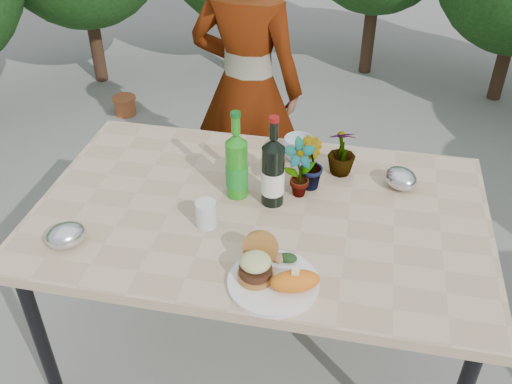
% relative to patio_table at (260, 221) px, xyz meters
% --- Properties ---
extents(ground, '(80.00, 80.00, 0.00)m').
position_rel_patio_table_xyz_m(ground, '(0.00, 0.00, -0.69)').
color(ground, slate).
rests_on(ground, ground).
extents(patio_table, '(1.60, 1.00, 0.75)m').
position_rel_patio_table_xyz_m(patio_table, '(0.00, 0.00, 0.00)').
color(patio_table, tan).
rests_on(patio_table, ground).
extents(dinner_plate, '(0.28, 0.28, 0.01)m').
position_rel_patio_table_xyz_m(dinner_plate, '(0.11, -0.36, 0.06)').
color(dinner_plate, white).
rests_on(dinner_plate, patio_table).
extents(burger_stack, '(0.11, 0.16, 0.11)m').
position_rel_patio_table_xyz_m(burger_stack, '(0.06, -0.34, 0.12)').
color(burger_stack, '#B7722D').
rests_on(burger_stack, dinner_plate).
extents(sweet_potato, '(0.17, 0.12, 0.06)m').
position_rel_patio_table_xyz_m(sweet_potato, '(0.18, -0.38, 0.10)').
color(sweet_potato, orange).
rests_on(sweet_potato, dinner_plate).
extents(grilled_veg, '(0.08, 0.05, 0.03)m').
position_rel_patio_table_xyz_m(grilled_veg, '(0.13, -0.27, 0.09)').
color(grilled_veg, olive).
rests_on(grilled_veg, dinner_plate).
extents(wine_bottle, '(0.08, 0.08, 0.35)m').
position_rel_patio_table_xyz_m(wine_bottle, '(0.03, 0.05, 0.19)').
color(wine_bottle, black).
rests_on(wine_bottle, patio_table).
extents(sparkling_water, '(0.08, 0.08, 0.34)m').
position_rel_patio_table_xyz_m(sparkling_water, '(-0.10, 0.07, 0.18)').
color(sparkling_water, '#218A19').
rests_on(sparkling_water, patio_table).
extents(plastic_cup, '(0.07, 0.07, 0.09)m').
position_rel_patio_table_xyz_m(plastic_cup, '(-0.16, -0.13, 0.10)').
color(plastic_cup, silver).
rests_on(plastic_cup, patio_table).
extents(seedling_left, '(0.14, 0.13, 0.23)m').
position_rel_patio_table_xyz_m(seedling_left, '(0.12, 0.11, 0.17)').
color(seedling_left, '#1D531C').
rests_on(seedling_left, patio_table).
extents(seedling_mid, '(0.14, 0.14, 0.20)m').
position_rel_patio_table_xyz_m(seedling_mid, '(0.15, 0.18, 0.16)').
color(seedling_mid, '#24501B').
rests_on(seedling_mid, patio_table).
extents(seedling_right, '(0.13, 0.13, 0.19)m').
position_rel_patio_table_xyz_m(seedling_right, '(0.26, 0.29, 0.15)').
color(seedling_right, '#2C6021').
rests_on(seedling_right, patio_table).
extents(blue_bowl, '(0.16, 0.16, 0.10)m').
position_rel_patio_table_xyz_m(blue_bowl, '(0.08, 0.35, 0.11)').
color(blue_bowl, silver).
rests_on(blue_bowl, patio_table).
extents(foil_packet_left, '(0.17, 0.17, 0.08)m').
position_rel_patio_table_xyz_m(foil_packet_left, '(-0.58, -0.32, 0.10)').
color(foil_packet_left, silver).
rests_on(foil_packet_left, patio_table).
extents(foil_packet_right, '(0.17, 0.17, 0.08)m').
position_rel_patio_table_xyz_m(foil_packet_right, '(0.49, 0.24, 0.10)').
color(foil_packet_right, silver).
rests_on(foil_packet_right, patio_table).
extents(person, '(0.60, 0.43, 1.53)m').
position_rel_patio_table_xyz_m(person, '(-0.25, 0.91, 0.07)').
color(person, '#96694B').
rests_on(person, ground).
extents(terracotta_pot, '(0.17, 0.17, 0.14)m').
position_rel_patio_table_xyz_m(terracotta_pot, '(-1.38, 1.88, -0.62)').
color(terracotta_pot, '#A9522B').
rests_on(terracotta_pot, ground).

